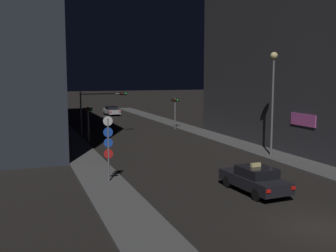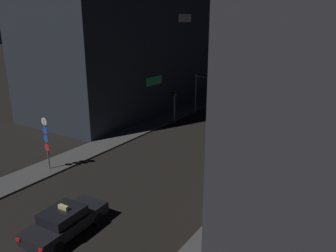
% 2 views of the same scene
% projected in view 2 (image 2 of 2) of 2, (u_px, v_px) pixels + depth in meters
% --- Properties ---
extents(sidewalk_left, '(2.59, 64.22, 0.13)m').
position_uv_depth(sidewalk_left, '(186.00, 110.00, 40.33)').
color(sidewalk_left, '#4C4C4C').
rests_on(sidewalk_left, ground_plane).
extents(sidewalk_right, '(2.59, 64.22, 0.13)m').
position_uv_depth(sidewalk_right, '(309.00, 129.00, 32.99)').
color(sidewalk_right, '#4C4C4C').
rests_on(sidewalk_right, ground_plane).
extents(building_facade_left, '(11.59, 32.22, 23.28)m').
position_uv_depth(building_facade_left, '(145.00, 11.00, 41.85)').
color(building_facade_left, '#282D38').
rests_on(building_facade_left, ground_plane).
extents(taxi, '(2.06, 4.55, 1.62)m').
position_uv_depth(taxi, '(66.00, 221.00, 16.57)').
color(taxi, black).
rests_on(taxi, ground_plane).
extents(far_car, '(2.00, 4.53, 1.42)m').
position_uv_depth(far_car, '(302.00, 87.00, 51.38)').
color(far_car, '#B7B7BC').
rests_on(far_car, ground_plane).
extents(traffic_light_overhead, '(4.98, 0.42, 4.58)m').
position_uv_depth(traffic_light_overhead, '(212.00, 86.00, 37.06)').
color(traffic_light_overhead, slate).
rests_on(traffic_light_overhead, ground_plane).
extents(traffic_light_left_kerb, '(0.80, 0.42, 3.36)m').
position_uv_depth(traffic_light_left_kerb, '(174.00, 100.00, 34.69)').
color(traffic_light_left_kerb, slate).
rests_on(traffic_light_left_kerb, ground_plane).
extents(traffic_light_right_kerb, '(0.80, 0.42, 3.67)m').
position_uv_depth(traffic_light_right_kerb, '(298.00, 100.00, 33.81)').
color(traffic_light_right_kerb, slate).
rests_on(traffic_light_right_kerb, ground_plane).
extents(sign_pole_left, '(0.55, 0.10, 3.82)m').
position_uv_depth(sign_pole_left, '(46.00, 140.00, 23.31)').
color(sign_pole_left, slate).
rests_on(sign_pole_left, sidewalk_left).
extents(street_lamp_near_block, '(0.56, 0.56, 7.88)m').
position_uv_depth(street_lamp_near_block, '(253.00, 109.00, 18.16)').
color(street_lamp_near_block, slate).
rests_on(street_lamp_near_block, sidewalk_right).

